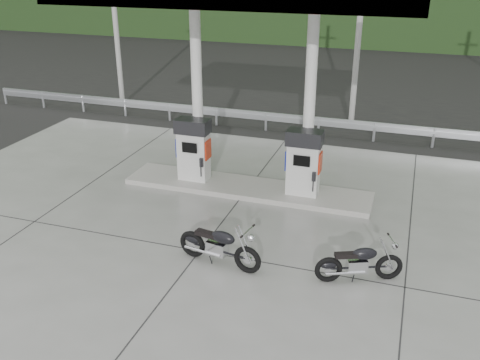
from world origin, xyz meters
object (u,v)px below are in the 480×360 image
(gas_pump_left, at_px, (194,150))
(motorcycle_right, at_px, (359,263))
(gas_pump_right, at_px, (304,163))
(motorcycle_left, at_px, (219,246))

(gas_pump_left, distance_m, motorcycle_right, 6.28)
(gas_pump_right, distance_m, motorcycle_left, 4.03)
(motorcycle_left, relative_size, motorcycle_right, 1.09)
(gas_pump_left, xyz_separation_m, gas_pump_right, (3.20, 0.00, 0.00))
(gas_pump_right, relative_size, motorcycle_right, 1.05)
(gas_pump_right, bearing_deg, motorcycle_left, -104.36)
(gas_pump_left, bearing_deg, motorcycle_right, -34.40)
(gas_pump_right, bearing_deg, motorcycle_right, -61.03)
(gas_pump_right, height_order, motorcycle_right, gas_pump_right)
(gas_pump_left, distance_m, motorcycle_left, 4.49)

